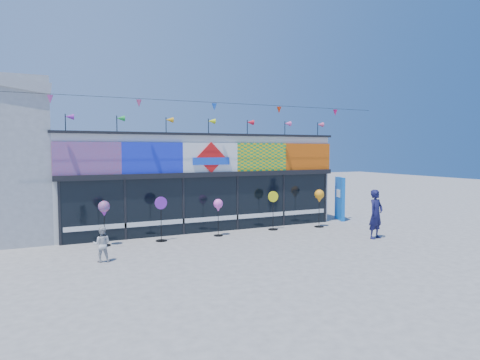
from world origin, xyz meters
TOP-DOWN VIEW (x-y plane):
  - ground at (0.00, 0.00)m, footprint 80.00×80.00m
  - kite_shop at (0.00, 5.94)m, footprint 16.00×5.70m
  - blue_sign at (6.81, 3.58)m, footprint 0.50×1.04m
  - spinner_0 at (-4.37, 2.63)m, footprint 0.41×0.41m
  - spinner_1 at (-2.34, 2.55)m, footprint 0.47×0.43m
  - spinner_2 at (-0.04, 2.54)m, footprint 0.37×0.37m
  - spinner_3 at (2.58, 2.73)m, footprint 0.47×0.42m
  - spinner_4 at (4.74, 2.41)m, footprint 0.42×0.42m
  - adult_man at (5.24, -0.55)m, footprint 0.77×0.60m
  - child at (-4.76, 0.42)m, footprint 0.59×0.44m

SIDE VIEW (x-z plane):
  - ground at x=0.00m, z-range 0.00..0.00m
  - child at x=-4.76m, z-range 0.00..1.08m
  - spinner_3 at x=2.58m, z-range 0.05..1.71m
  - spinner_1 at x=-2.34m, z-range 0.05..1.72m
  - adult_man at x=5.24m, z-range 0.00..1.89m
  - blue_sign at x=6.81m, z-range 0.01..2.09m
  - spinner_2 at x=-0.04m, z-range 0.44..1.92m
  - spinner_0 at x=-4.37m, z-range 0.48..2.10m
  - spinner_4 at x=4.74m, z-range 0.50..2.16m
  - kite_shop at x=0.00m, z-range -0.61..4.70m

